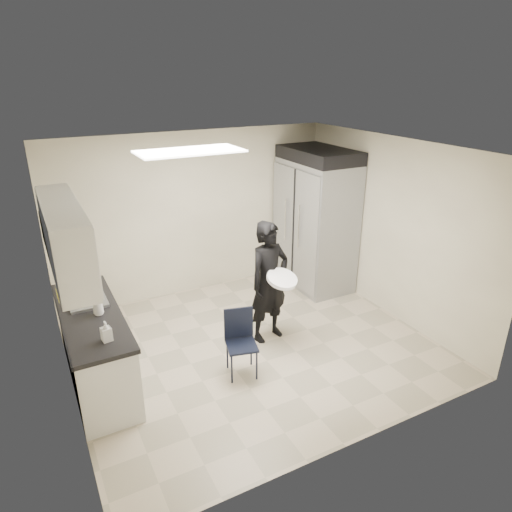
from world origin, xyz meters
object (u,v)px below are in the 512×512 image
folding_chair (242,346)px  man_tuxedo (269,282)px  commercial_fridge (315,225)px  lower_counter (96,349)px

folding_chair → man_tuxedo: (0.69, 0.58, 0.44)m
man_tuxedo → folding_chair: bearing=-151.3°
commercial_fridge → folding_chair: commercial_fridge is taller
man_tuxedo → commercial_fridge: bearing=26.3°
folding_chair → lower_counter: bearing=170.9°
lower_counter → folding_chair: 1.70m
commercial_fridge → folding_chair: size_ratio=2.65×
commercial_fridge → man_tuxedo: commercial_fridge is taller
lower_counter → man_tuxedo: man_tuxedo is taller
lower_counter → commercial_fridge: bearing=15.9°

